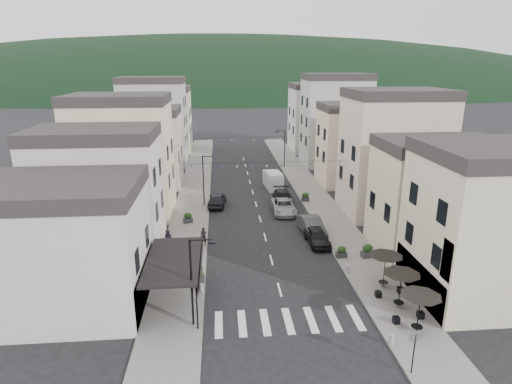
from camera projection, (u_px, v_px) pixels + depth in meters
The scene contains 30 objects.
ground at pixel (293, 340), 25.85m from camera, with size 700.00×700.00×0.00m, color black.
sidewalk_left at pixel (195, 191), 55.72m from camera, with size 4.00×76.00×0.12m, color slate.
sidewalk_right at pixel (308, 188), 56.97m from camera, with size 4.00×76.00×0.12m, color slate.
hill_backdrop at pixel (223, 86), 311.87m from camera, with size 640.00×360.00×70.00m, color black.
boutique_building at pixel (50, 254), 28.17m from camera, with size 12.00×8.00×8.00m, color beige.
bistro_building at pixel (493, 231), 29.42m from camera, with size 10.00×8.00×10.00m, color beige.
boutique_awning at pixel (177, 261), 29.11m from camera, with size 3.77×7.50×3.28m.
buildings_row_left at pixel (144, 138), 58.86m from camera, with size 10.20×54.16×14.00m.
buildings_row_right at pixel (352, 135), 60.11m from camera, with size 10.20×54.16×14.50m.
cafe_terrace at pixel (401, 277), 28.48m from camera, with size 2.50×8.10×2.53m.
streetlamp_left_near at pixel (196, 273), 26.20m from camera, with size 1.70×0.56×6.00m.
streetlamp_left_far at pixel (206, 175), 49.08m from camera, with size 1.70×0.56×6.00m.
streetlamp_right_far at pixel (283, 145), 67.21m from camera, with size 1.70×0.56×6.00m.
traffic_sign at pixel (415, 344), 22.44m from camera, with size 0.70×0.07×2.70m.
bollards at pixel (281, 288), 30.97m from camera, with size 11.66×10.26×0.60m.
bunting_near at pixel (259, 166), 45.18m from camera, with size 19.00×0.28×0.62m.
bunting_far at pixel (249, 140), 60.44m from camera, with size 19.00×0.28×0.62m.
parked_car_a at pixel (317, 236), 39.30m from camera, with size 1.79×4.46×1.52m, color black.
parked_car_b at pixel (312, 226), 41.55m from camera, with size 1.77×5.08×1.67m, color #38393B.
parked_car_c at pixel (284, 206), 47.56m from camera, with size 2.49×5.40×1.50m, color #92949A.
parked_car_d at pixel (283, 198), 50.13m from camera, with size 2.27×5.58×1.62m, color black.
parked_car_e at pixel (217, 199), 49.82m from camera, with size 1.91×4.74×1.62m, color black.
delivery_van at pixel (273, 180), 56.91m from camera, with size 2.32×4.88×2.26m.
pedestrian_a at pixel (204, 237), 38.73m from camera, with size 0.62×0.41×1.71m, color black.
pedestrian_b at pixel (168, 240), 37.74m from camera, with size 0.91×0.71×1.88m, color #26202A.
planter_la at pixel (198, 276), 32.34m from camera, with size 0.93×0.52×1.04m.
planter_lb at pixel (188, 218), 44.36m from camera, with size 1.07×0.78×1.07m.
planter_ra at pixel (367, 251), 36.46m from camera, with size 1.11×0.72×1.16m.
planter_rb at pixel (342, 252), 36.45m from camera, with size 0.93×0.56×1.00m.
planter_rc at pixel (305, 197), 51.33m from camera, with size 1.01×0.64×1.06m.
Camera 1 is at (-4.19, -21.86, 16.07)m, focal length 30.00 mm.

